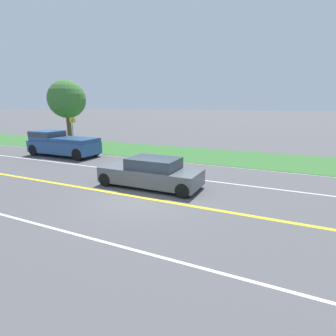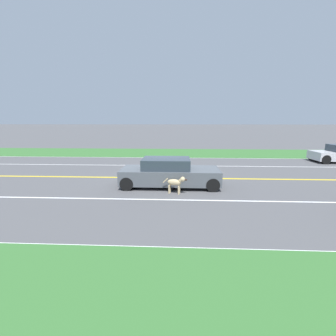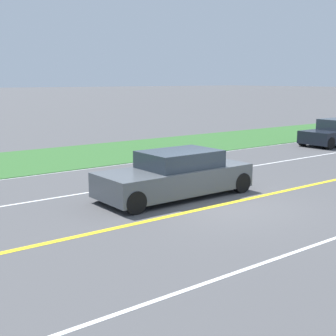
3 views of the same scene
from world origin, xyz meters
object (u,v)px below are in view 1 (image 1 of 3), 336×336
at_px(dog, 156,170).
at_px(street_sign, 73,129).
at_px(roadside_tree_right_near, 67,100).
at_px(pickup_truck, 61,143).
at_px(ego_car, 151,173).

bearing_deg(dog, street_sign, 78.63).
xyz_separation_m(roadside_tree_right_near, street_sign, (-1.92, -2.36, -2.52)).
xyz_separation_m(dog, pickup_truck, (2.71, 9.37, 0.42)).
bearing_deg(roadside_tree_right_near, dog, -119.51).
distance_m(ego_car, pickup_truck, 10.47).
relative_size(ego_car, dog, 4.38).
bearing_deg(street_sign, ego_car, -121.03).
bearing_deg(ego_car, dog, 16.16).
relative_size(pickup_truck, street_sign, 2.03).
bearing_deg(roadside_tree_right_near, street_sign, -129.13).
distance_m(ego_car, roadside_tree_right_near, 16.71).
height_order(ego_car, dog, ego_car).
height_order(dog, roadside_tree_right_near, roadside_tree_right_near).
bearing_deg(ego_car, street_sign, 58.97).
distance_m(ego_car, street_sign, 13.35).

